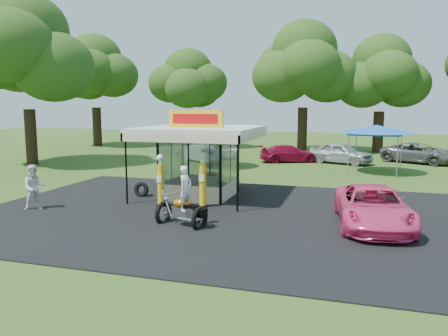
{
  "coord_description": "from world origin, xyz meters",
  "views": [
    {
      "loc": [
        5.1,
        -14.6,
        4.36
      ],
      "look_at": [
        -0.49,
        4.0,
        1.6
      ],
      "focal_mm": 35.0,
      "sensor_mm": 36.0,
      "label": 1
    }
  ],
  "objects_px": {
    "gas_pump_left": "(161,182)",
    "tent_west": "(211,128)",
    "gas_station_kiosk": "(200,160)",
    "bg_car_d": "(419,153)",
    "kiosk_car": "(214,180)",
    "gas_pump_right": "(203,181)",
    "pink_sedan": "(373,207)",
    "spectator_west": "(35,187)",
    "bg_car_c": "(341,153)",
    "bg_car_a": "(203,153)",
    "motorcycle": "(184,202)",
    "bg_car_b": "(289,154)",
    "tent_east": "(376,129)"
  },
  "relations": [
    {
      "from": "bg_car_a",
      "to": "spectator_west",
      "type": "bearing_deg",
      "value": -150.95
    },
    {
      "from": "gas_pump_left",
      "to": "tent_west",
      "type": "bearing_deg",
      "value": 98.58
    },
    {
      "from": "tent_west",
      "to": "gas_station_kiosk",
      "type": "bearing_deg",
      "value": -74.4
    },
    {
      "from": "gas_station_kiosk",
      "to": "bg_car_c",
      "type": "xyz_separation_m",
      "value": [
        6.11,
        14.77,
        -0.97
      ]
    },
    {
      "from": "bg_car_a",
      "to": "pink_sedan",
      "type": "bearing_deg",
      "value": -108.5
    },
    {
      "from": "motorcycle",
      "to": "bg_car_a",
      "type": "xyz_separation_m",
      "value": [
        -5.52,
        17.75,
        -0.23
      ]
    },
    {
      "from": "bg_car_d",
      "to": "motorcycle",
      "type": "bearing_deg",
      "value": -177.27
    },
    {
      "from": "gas_pump_left",
      "to": "bg_car_a",
      "type": "height_order",
      "value": "gas_pump_left"
    },
    {
      "from": "gas_pump_left",
      "to": "bg_car_d",
      "type": "bearing_deg",
      "value": 56.56
    },
    {
      "from": "bg_car_a",
      "to": "bg_car_d",
      "type": "height_order",
      "value": "bg_car_d"
    },
    {
      "from": "gas_pump_right",
      "to": "bg_car_a",
      "type": "bearing_deg",
      "value": 109.36
    },
    {
      "from": "tent_east",
      "to": "gas_pump_left",
      "type": "bearing_deg",
      "value": -125.69
    },
    {
      "from": "pink_sedan",
      "to": "tent_east",
      "type": "relative_size",
      "value": 1.16
    },
    {
      "from": "bg_car_d",
      "to": "pink_sedan",
      "type": "bearing_deg",
      "value": -162.91
    },
    {
      "from": "tent_west",
      "to": "kiosk_car",
      "type": "bearing_deg",
      "value": -70.32
    },
    {
      "from": "kiosk_car",
      "to": "bg_car_c",
      "type": "relative_size",
      "value": 0.59
    },
    {
      "from": "spectator_west",
      "to": "tent_west",
      "type": "distance_m",
      "value": 15.03
    },
    {
      "from": "bg_car_a",
      "to": "bg_car_b",
      "type": "bearing_deg",
      "value": -38.93
    },
    {
      "from": "pink_sedan",
      "to": "bg_car_c",
      "type": "height_order",
      "value": "bg_car_c"
    },
    {
      "from": "gas_station_kiosk",
      "to": "bg_car_c",
      "type": "distance_m",
      "value": 16.01
    },
    {
      "from": "tent_west",
      "to": "pink_sedan",
      "type": "bearing_deg",
      "value": -51.28
    },
    {
      "from": "motorcycle",
      "to": "bg_car_d",
      "type": "bearing_deg",
      "value": 78.33
    },
    {
      "from": "bg_car_c",
      "to": "tent_east",
      "type": "xyz_separation_m",
      "value": [
        2.31,
        -4.31,
        2.05
      ]
    },
    {
      "from": "gas_pump_left",
      "to": "motorcycle",
      "type": "relative_size",
      "value": 0.99
    },
    {
      "from": "kiosk_car",
      "to": "bg_car_d",
      "type": "xyz_separation_m",
      "value": [
        11.88,
        14.64,
        0.29
      ]
    },
    {
      "from": "gas_pump_left",
      "to": "bg_car_c",
      "type": "relative_size",
      "value": 0.48
    },
    {
      "from": "pink_sedan",
      "to": "bg_car_a",
      "type": "bearing_deg",
      "value": 121.01
    },
    {
      "from": "spectator_west",
      "to": "bg_car_c",
      "type": "relative_size",
      "value": 0.4
    },
    {
      "from": "gas_station_kiosk",
      "to": "kiosk_car",
      "type": "height_order",
      "value": "gas_station_kiosk"
    },
    {
      "from": "gas_pump_right",
      "to": "pink_sedan",
      "type": "distance_m",
      "value": 7.02
    },
    {
      "from": "pink_sedan",
      "to": "tent_west",
      "type": "distance_m",
      "value": 17.12
    },
    {
      "from": "spectator_west",
      "to": "gas_pump_left",
      "type": "bearing_deg",
      "value": -22.52
    },
    {
      "from": "gas_pump_left",
      "to": "gas_pump_right",
      "type": "relative_size",
      "value": 0.95
    },
    {
      "from": "bg_car_a",
      "to": "tent_west",
      "type": "distance_m",
      "value": 3.62
    },
    {
      "from": "pink_sedan",
      "to": "tent_east",
      "type": "height_order",
      "value": "tent_east"
    },
    {
      "from": "motorcycle",
      "to": "tent_east",
      "type": "distance_m",
      "value": 17.29
    },
    {
      "from": "gas_pump_right",
      "to": "bg_car_b",
      "type": "relative_size",
      "value": 0.52
    },
    {
      "from": "motorcycle",
      "to": "bg_car_d",
      "type": "xyz_separation_m",
      "value": [
        10.64,
        22.01,
        -0.14
      ]
    },
    {
      "from": "kiosk_car",
      "to": "bg_car_b",
      "type": "height_order",
      "value": "bg_car_b"
    },
    {
      "from": "bg_car_c",
      "to": "gas_station_kiosk",
      "type": "bearing_deg",
      "value": -179.76
    },
    {
      "from": "bg_car_a",
      "to": "gas_pump_right",
      "type": "bearing_deg",
      "value": -126.61
    },
    {
      "from": "motorcycle",
      "to": "kiosk_car",
      "type": "height_order",
      "value": "motorcycle"
    },
    {
      "from": "spectator_west",
      "to": "tent_west",
      "type": "height_order",
      "value": "tent_west"
    },
    {
      "from": "gas_station_kiosk",
      "to": "motorcycle",
      "type": "relative_size",
      "value": 2.32
    },
    {
      "from": "kiosk_car",
      "to": "pink_sedan",
      "type": "xyz_separation_m",
      "value": [
        7.82,
        -5.41,
        0.25
      ]
    },
    {
      "from": "gas_station_kiosk",
      "to": "bg_car_d",
      "type": "height_order",
      "value": "gas_station_kiosk"
    },
    {
      "from": "spectator_west",
      "to": "tent_east",
      "type": "bearing_deg",
      "value": 1.31
    },
    {
      "from": "kiosk_car",
      "to": "tent_west",
      "type": "xyz_separation_m",
      "value": [
        -2.81,
        7.85,
        2.32
      ]
    },
    {
      "from": "bg_car_d",
      "to": "tent_west",
      "type": "distance_m",
      "value": 16.31
    },
    {
      "from": "gas_station_kiosk",
      "to": "kiosk_car",
      "type": "distance_m",
      "value": 2.56
    }
  ]
}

